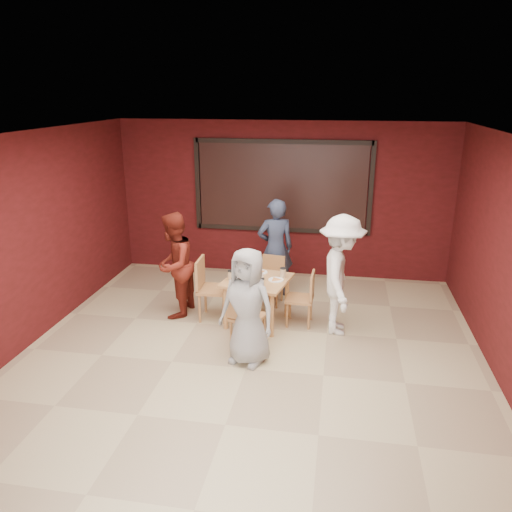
% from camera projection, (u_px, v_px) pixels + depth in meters
% --- Properties ---
extents(floor, '(7.00, 7.00, 0.00)m').
position_uv_depth(floor, '(246.00, 368.00, 6.20)').
color(floor, '#CBBC8D').
rests_on(floor, ground).
extents(window_blinds, '(3.00, 0.02, 1.50)m').
position_uv_depth(window_blinds, '(282.00, 187.00, 8.91)').
color(window_blinds, black).
extents(dining_table, '(1.03, 1.03, 0.84)m').
position_uv_depth(dining_table, '(257.00, 284.00, 7.24)').
color(dining_table, tan).
rests_on(dining_table, floor).
extents(chair_front, '(0.50, 0.50, 0.85)m').
position_uv_depth(chair_front, '(245.00, 315.00, 6.56)').
color(chair_front, '#C4844C').
rests_on(chair_front, floor).
extents(chair_back, '(0.43, 0.43, 0.77)m').
position_uv_depth(chair_back, '(272.00, 277.00, 8.02)').
color(chair_back, '#C4844C').
rests_on(chair_back, floor).
extents(chair_left, '(0.47, 0.47, 0.94)m').
position_uv_depth(chair_left, '(209.00, 285.00, 7.43)').
color(chair_left, '#C4844C').
rests_on(chair_left, floor).
extents(chair_right, '(0.40, 0.40, 0.81)m').
position_uv_depth(chair_right, '(304.00, 295.00, 7.24)').
color(chair_right, '#C4844C').
rests_on(chair_right, floor).
extents(diner_front, '(0.85, 0.69, 1.50)m').
position_uv_depth(diner_front, '(248.00, 307.00, 6.14)').
color(diner_front, '#9D9D9D').
rests_on(diner_front, floor).
extents(diner_back, '(0.70, 0.58, 1.65)m').
position_uv_depth(diner_back, '(275.00, 248.00, 8.18)').
color(diner_back, '#303B55').
rests_on(diner_back, floor).
extents(diner_left, '(0.65, 0.82, 1.60)m').
position_uv_depth(diner_left, '(174.00, 265.00, 7.46)').
color(diner_left, maroon).
rests_on(diner_left, floor).
extents(diner_right, '(0.68, 1.13, 1.71)m').
position_uv_depth(diner_right, '(341.00, 275.00, 6.90)').
color(diner_right, white).
rests_on(diner_right, floor).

